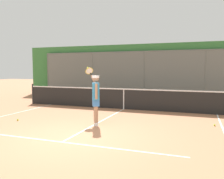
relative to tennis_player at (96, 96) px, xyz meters
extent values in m
plane|color=#B27551|center=(0.02, 1.68, -0.97)|extent=(60.00, 60.00, 0.00)
cube|color=white|center=(0.02, 2.09, -0.96)|extent=(6.24, 0.05, 0.01)
cube|color=white|center=(0.02, -0.58, -0.96)|extent=(0.05, 5.35, 0.01)
cylinder|color=slate|center=(-3.58, -7.61, 0.54)|extent=(0.07, 0.07, 3.01)
cylinder|color=slate|center=(0.02, -7.61, 0.54)|extent=(0.07, 0.07, 3.01)
cylinder|color=slate|center=(3.62, -7.61, 0.54)|extent=(0.07, 0.07, 3.01)
cylinder|color=slate|center=(7.22, -7.61, 0.54)|extent=(0.07, 0.07, 3.01)
cylinder|color=slate|center=(0.02, -7.61, 2.00)|extent=(14.41, 0.05, 0.05)
cube|color=slate|center=(0.02, -7.61, 0.54)|extent=(14.41, 0.02, 3.01)
cube|color=#387A3D|center=(0.02, -8.26, 0.77)|extent=(17.41, 0.90, 3.47)
cube|color=#ADADA8|center=(0.02, -7.43, -0.89)|extent=(15.41, 0.18, 0.15)
cylinder|color=#2D2D2D|center=(5.14, -3.26, -0.43)|extent=(0.09, 0.09, 1.07)
cube|color=black|center=(0.02, -3.26, -0.51)|extent=(10.17, 0.02, 0.91)
cube|color=white|center=(0.02, -3.26, -0.03)|extent=(10.17, 0.04, 0.05)
cube|color=white|center=(0.02, -3.26, -0.51)|extent=(0.05, 0.04, 0.91)
cube|color=silver|center=(-0.07, 0.13, -0.92)|extent=(0.22, 0.28, 0.09)
cylinder|color=#A87A5B|center=(-0.07, 0.13, -0.50)|extent=(0.13, 0.13, 0.76)
cube|color=silver|center=(0.05, -0.10, -0.92)|extent=(0.22, 0.28, 0.09)
cylinder|color=#A87A5B|center=(0.05, -0.10, -0.50)|extent=(0.13, 0.13, 0.76)
cube|color=#3D7AC6|center=(-0.01, 0.02, -0.19)|extent=(0.38, 0.46, 0.26)
cube|color=#338CC6|center=(-0.01, 0.02, 0.16)|extent=(0.40, 0.51, 0.55)
cylinder|color=#A87A5B|center=(-0.15, 0.27, 0.18)|extent=(0.08, 0.08, 0.51)
cylinder|color=#A87A5B|center=(0.23, -0.35, 0.54)|extent=(0.32, 0.32, 0.29)
sphere|color=#A87A5B|center=(-0.01, 0.02, 0.58)|extent=(0.21, 0.21, 0.21)
cylinder|color=white|center=(-0.01, 0.02, 0.64)|extent=(0.33, 0.33, 0.08)
cube|color=white|center=(0.04, -0.09, 0.61)|extent=(0.25, 0.25, 0.02)
cylinder|color=black|center=(0.40, -0.52, 0.70)|extent=(0.14, 0.14, 0.13)
torus|color=gold|center=(0.54, -0.65, 0.83)|extent=(0.34, 0.34, 0.26)
cylinder|color=silver|center=(0.54, -0.65, 0.83)|extent=(0.27, 0.27, 0.21)
sphere|color=#D6E042|center=(0.66, -0.78, 0.94)|extent=(0.07, 0.07, 0.07)
sphere|color=#CCDB33|center=(2.88, 0.45, -0.93)|extent=(0.07, 0.07, 0.07)
sphere|color=#D6E042|center=(-3.76, -1.11, -0.93)|extent=(0.07, 0.07, 0.07)
camera|label=1|loc=(-3.21, 7.21, 0.90)|focal=38.05mm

